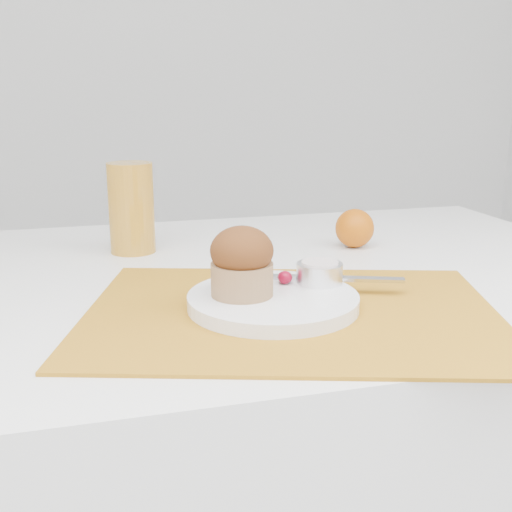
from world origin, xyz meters
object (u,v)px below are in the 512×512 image
object	(u,v)px
table	(255,488)
juice_glass	(131,208)
muffin	(242,262)
plate	(273,301)
orange	(355,228)

from	to	relation	value
table	juice_glass	bearing A→B (deg)	135.15
juice_glass	muffin	xyz separation A→B (m)	(0.10, -0.33, -0.01)
plate	juice_glass	distance (m)	0.38
plate	orange	size ratio (longest dim) A/B	3.18
juice_glass	orange	bearing A→B (deg)	-10.31
table	orange	xyz separation A→B (m)	(0.20, 0.10, 0.41)
table	orange	bearing A→B (deg)	25.83
plate	muffin	xyz separation A→B (m)	(-0.04, 0.01, 0.05)
plate	orange	distance (m)	0.36
orange	juice_glass	bearing A→B (deg)	169.69
table	juice_glass	distance (m)	0.51
juice_glass	muffin	size ratio (longest dim) A/B	1.73
orange	juice_glass	xyz separation A→B (m)	(-0.37, 0.07, 0.04)
orange	muffin	distance (m)	0.38
juice_glass	muffin	world-z (taller)	juice_glass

